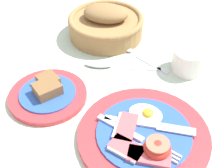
{
  "coord_description": "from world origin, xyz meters",
  "views": [
    {
      "loc": [
        0.24,
        -0.4,
        0.5
      ],
      "look_at": [
        0.0,
        0.08,
        0.02
      ],
      "focal_mm": 50.0,
      "sensor_mm": 36.0,
      "label": 1
    }
  ],
  "objects_px": {
    "bread_plate": "(48,93)",
    "teaspoon_by_saucer": "(109,65)",
    "sugar_cup": "(189,59)",
    "bread_basket": "(106,24)",
    "breakfast_plate": "(144,135)",
    "teaspoon_near_cup": "(130,51)"
  },
  "relations": [
    {
      "from": "bread_plate",
      "to": "bread_basket",
      "type": "relative_size",
      "value": 0.83
    },
    {
      "from": "breakfast_plate",
      "to": "bread_plate",
      "type": "bearing_deg",
      "value": 177.22
    },
    {
      "from": "bread_plate",
      "to": "sugar_cup",
      "type": "xyz_separation_m",
      "value": [
        0.25,
        0.24,
        0.02
      ]
    },
    {
      "from": "bread_plate",
      "to": "bread_basket",
      "type": "distance_m",
      "value": 0.29
    },
    {
      "from": "breakfast_plate",
      "to": "teaspoon_near_cup",
      "type": "xyz_separation_m",
      "value": [
        -0.15,
        0.26,
        -0.01
      ]
    },
    {
      "from": "breakfast_plate",
      "to": "teaspoon_near_cup",
      "type": "bearing_deg",
      "value": 120.05
    },
    {
      "from": "breakfast_plate",
      "to": "teaspoon_by_saucer",
      "type": "distance_m",
      "value": 0.24
    },
    {
      "from": "bread_plate",
      "to": "teaspoon_near_cup",
      "type": "distance_m",
      "value": 0.26
    },
    {
      "from": "sugar_cup",
      "to": "teaspoon_by_saucer",
      "type": "height_order",
      "value": "sugar_cup"
    },
    {
      "from": "breakfast_plate",
      "to": "bread_basket",
      "type": "relative_size",
      "value": 1.24
    },
    {
      "from": "teaspoon_near_cup",
      "to": "sugar_cup",
      "type": "bearing_deg",
      "value": -162.27
    },
    {
      "from": "sugar_cup",
      "to": "teaspoon_by_saucer",
      "type": "distance_m",
      "value": 0.2
    },
    {
      "from": "teaspoon_by_saucer",
      "to": "bread_plate",
      "type": "bearing_deg",
      "value": 44.17
    },
    {
      "from": "breakfast_plate",
      "to": "bread_basket",
      "type": "xyz_separation_m",
      "value": [
        -0.24,
        0.3,
        0.03
      ]
    },
    {
      "from": "bread_plate",
      "to": "teaspoon_by_saucer",
      "type": "distance_m",
      "value": 0.18
    },
    {
      "from": "bread_plate",
      "to": "teaspoon_by_saucer",
      "type": "bearing_deg",
      "value": 65.6
    },
    {
      "from": "sugar_cup",
      "to": "breakfast_plate",
      "type": "bearing_deg",
      "value": -93.0
    },
    {
      "from": "sugar_cup",
      "to": "bread_basket",
      "type": "distance_m",
      "value": 0.26
    },
    {
      "from": "bread_basket",
      "to": "teaspoon_by_saucer",
      "type": "xyz_separation_m",
      "value": [
        0.08,
        -0.13,
        -0.03
      ]
    },
    {
      "from": "breakfast_plate",
      "to": "sugar_cup",
      "type": "xyz_separation_m",
      "value": [
        0.01,
        0.25,
        0.02
      ]
    },
    {
      "from": "sugar_cup",
      "to": "teaspoon_near_cup",
      "type": "xyz_separation_m",
      "value": [
        -0.16,
        0.0,
        -0.03
      ]
    },
    {
      "from": "sugar_cup",
      "to": "bread_basket",
      "type": "bearing_deg",
      "value": 170.14
    }
  ]
}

